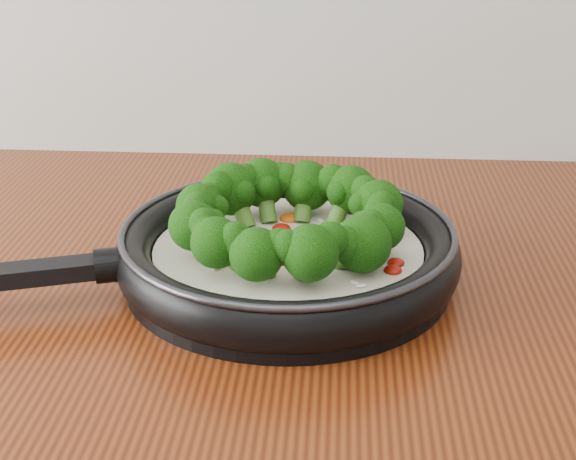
{
  "coord_description": "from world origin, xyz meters",
  "views": [
    {
      "loc": [
        0.02,
        0.43,
        1.25
      ],
      "look_at": [
        -0.03,
        1.12,
        0.95
      ],
      "focal_mm": 51.58,
      "sensor_mm": 36.0,
      "label": 1
    }
  ],
  "objects": [
    {
      "name": "skillet",
      "position": [
        -0.03,
        1.12,
        0.94
      ],
      "size": [
        0.52,
        0.4,
        0.09
      ],
      "color": "black",
      "rests_on": "counter"
    }
  ]
}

